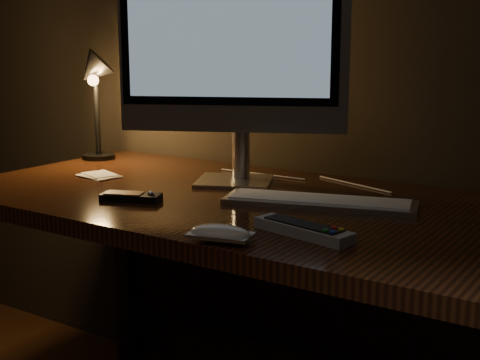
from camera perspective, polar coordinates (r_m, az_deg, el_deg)
The scene contains 9 objects.
desk at distance 1.69m, azimuth 3.04°, elevation -5.50°, with size 1.60×0.75×0.75m.
monitor at distance 1.75m, azimuth -0.63°, elevation 11.73°, with size 0.56×0.29×0.63m.
keyboard at distance 1.56m, azimuth 6.78°, elevation -1.83°, with size 0.44×0.12×0.02m, color silver.
mouse at distance 1.26m, azimuth -1.68°, elevation -4.79°, with size 0.12×0.06×0.02m, color white.
media_remote at distance 1.61m, azimuth -9.28°, elevation -1.42°, with size 0.15×0.10×0.03m.
tv_remote at distance 1.31m, azimuth 5.42°, elevation -4.22°, with size 0.22×0.10×0.03m.
papers at distance 1.92m, azimuth -11.95°, elevation 0.40°, with size 0.12×0.08×0.01m, color white.
desk_lamp at distance 2.14m, azimuth -12.36°, elevation 7.86°, with size 0.18×0.19×0.35m.
cable at distance 1.83m, azimuth 5.53°, elevation 0.02°, with size 0.00×0.00×0.53m, color white.
Camera 1 is at (0.81, 0.53, 1.12)m, focal length 50.00 mm.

